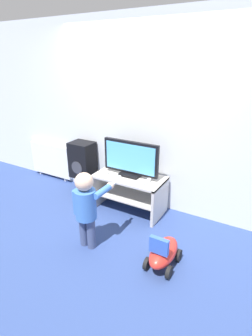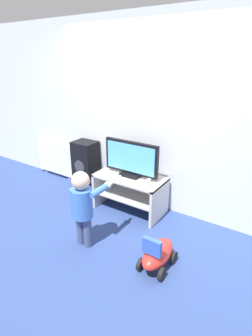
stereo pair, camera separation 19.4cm
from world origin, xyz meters
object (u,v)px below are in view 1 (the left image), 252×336
at_px(remote_primary, 107,174).
at_px(ride_on_toy, 163,252).
at_px(television, 131,159).
at_px(speaker_tower, 83,161).
at_px(radiator, 51,160).
at_px(child, 86,204).
at_px(game_console, 147,182).
at_px(remote_secondary, 117,178).

height_order(remote_primary, ride_on_toy, remote_primary).
height_order(television, speaker_tower, television).
bearing_deg(radiator, remote_primary, -14.31).
height_order(child, speaker_tower, child).
xyz_separation_m(remote_primary, radiator, (-1.47, 0.37, -0.19)).
bearing_deg(television, speaker_tower, 173.10).
xyz_separation_m(game_console, remote_secondary, (-0.42, -0.07, -0.01)).
bearing_deg(remote_secondary, child, -83.47).
distance_m(remote_secondary, child, 0.79).
distance_m(television, radiator, 1.84).
distance_m(television, remote_primary, 0.41).
bearing_deg(game_console, remote_secondary, -170.62).
height_order(remote_primary, radiator, radiator).
bearing_deg(remote_primary, television, 22.91).
height_order(child, ride_on_toy, child).
xyz_separation_m(game_console, remote_primary, (-0.62, -0.03, -0.01)).
distance_m(speaker_tower, radiator, 0.87).
height_order(game_console, remote_secondary, game_console).
relative_size(child, radiator, 1.05).
xyz_separation_m(remote_secondary, radiator, (-1.66, 0.42, -0.19)).
relative_size(remote_primary, ride_on_toy, 0.26).
bearing_deg(speaker_tower, radiator, 171.16).
distance_m(remote_secondary, speaker_tower, 0.87).
relative_size(television, speaker_tower, 0.97).
height_order(remote_secondary, child, child).
xyz_separation_m(ride_on_toy, radiator, (-2.63, 1.08, 0.18)).
bearing_deg(child, remote_secondary, 96.53).
xyz_separation_m(television, speaker_tower, (-0.94, 0.11, -0.24)).
xyz_separation_m(game_console, ride_on_toy, (0.55, -0.73, -0.39)).
relative_size(speaker_tower, ride_on_toy, 1.62).
bearing_deg(speaker_tower, remote_primary, -21.21).
bearing_deg(remote_primary, radiator, 165.69).
bearing_deg(speaker_tower, child, -49.63).
bearing_deg(television, child, -91.48).
bearing_deg(radiator, ride_on_toy, -22.23).
height_order(game_console, speaker_tower, speaker_tower).
xyz_separation_m(speaker_tower, radiator, (-0.84, 0.13, -0.18)).
bearing_deg(television, game_console, -18.54).
bearing_deg(ride_on_toy, radiator, 157.77).
bearing_deg(remote_secondary, game_console, 9.38).
relative_size(game_console, speaker_tower, 0.21).
bearing_deg(television, remote_primary, -157.09).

